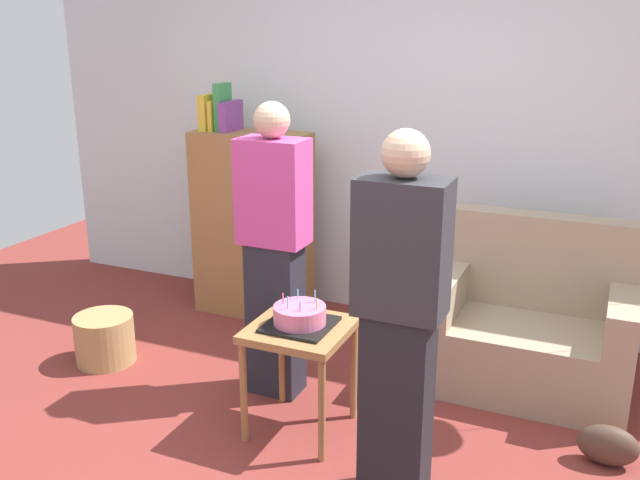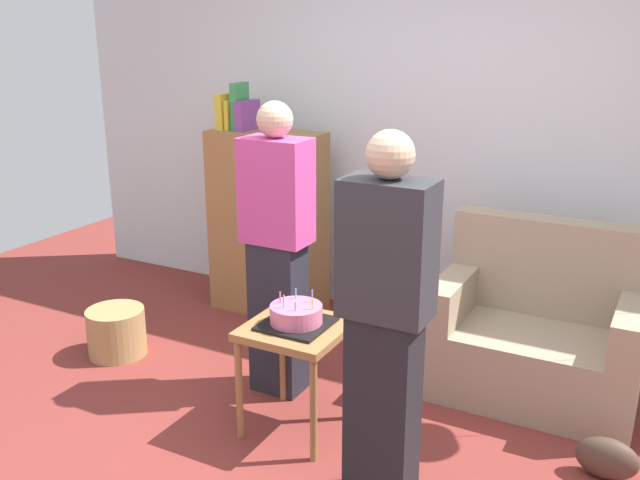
{
  "view_description": "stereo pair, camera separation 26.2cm",
  "coord_description": "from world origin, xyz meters",
  "px_view_note": "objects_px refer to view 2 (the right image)",
  "views": [
    {
      "loc": [
        1.17,
        -2.51,
        2.01
      ],
      "look_at": [
        -0.19,
        0.6,
        0.95
      ],
      "focal_mm": 39.32,
      "sensor_mm": 36.0,
      "label": 1
    },
    {
      "loc": [
        1.41,
        -2.4,
        2.01
      ],
      "look_at": [
        -0.19,
        0.6,
        0.95
      ],
      "focal_mm": 39.32,
      "sensor_mm": 36.0,
      "label": 2
    }
  ],
  "objects_px": {
    "birthday_cake": "(296,316)",
    "person_holding_cake": "(385,326)",
    "handbag": "(607,458)",
    "side_table": "(296,341)",
    "wicker_basket": "(117,332)",
    "couch": "(537,336)",
    "person_blowing_candles": "(277,250)",
    "bookshelf": "(267,221)"
  },
  "relations": [
    {
      "from": "birthday_cake",
      "to": "person_holding_cake",
      "type": "height_order",
      "value": "person_holding_cake"
    },
    {
      "from": "birthday_cake",
      "to": "handbag",
      "type": "distance_m",
      "value": 1.58
    },
    {
      "from": "handbag",
      "to": "birthday_cake",
      "type": "bearing_deg",
      "value": -168.22
    },
    {
      "from": "handbag",
      "to": "side_table",
      "type": "bearing_deg",
      "value": -168.22
    },
    {
      "from": "person_holding_cake",
      "to": "wicker_basket",
      "type": "distance_m",
      "value": 2.21
    },
    {
      "from": "couch",
      "to": "person_holding_cake",
      "type": "distance_m",
      "value": 1.44
    },
    {
      "from": "side_table",
      "to": "person_blowing_candles",
      "type": "height_order",
      "value": "person_blowing_candles"
    },
    {
      "from": "side_table",
      "to": "wicker_basket",
      "type": "xyz_separation_m",
      "value": [
        -1.42,
        0.2,
        -0.34
      ]
    },
    {
      "from": "handbag",
      "to": "person_holding_cake",
      "type": "bearing_deg",
      "value": -143.31
    },
    {
      "from": "person_holding_cake",
      "to": "handbag",
      "type": "bearing_deg",
      "value": -114.7
    },
    {
      "from": "couch",
      "to": "handbag",
      "type": "relative_size",
      "value": 3.93
    },
    {
      "from": "couch",
      "to": "side_table",
      "type": "height_order",
      "value": "couch"
    },
    {
      "from": "bookshelf",
      "to": "birthday_cake",
      "type": "bearing_deg",
      "value": -52.82
    },
    {
      "from": "person_blowing_candles",
      "to": "handbag",
      "type": "xyz_separation_m",
      "value": [
        1.76,
        -0.01,
        -0.73
      ]
    },
    {
      "from": "couch",
      "to": "wicker_basket",
      "type": "relative_size",
      "value": 3.06
    },
    {
      "from": "couch",
      "to": "bookshelf",
      "type": "bearing_deg",
      "value": 170.93
    },
    {
      "from": "side_table",
      "to": "handbag",
      "type": "xyz_separation_m",
      "value": [
        1.46,
        0.3,
        -0.39
      ]
    },
    {
      "from": "couch",
      "to": "wicker_basket",
      "type": "distance_m",
      "value": 2.54
    },
    {
      "from": "couch",
      "to": "bookshelf",
      "type": "xyz_separation_m",
      "value": [
        -1.96,
        0.31,
        0.33
      ]
    },
    {
      "from": "wicker_basket",
      "to": "handbag",
      "type": "distance_m",
      "value": 2.89
    },
    {
      "from": "bookshelf",
      "to": "couch",
      "type": "bearing_deg",
      "value": -9.07
    },
    {
      "from": "person_blowing_candles",
      "to": "wicker_basket",
      "type": "xyz_separation_m",
      "value": [
        -1.13,
        -0.11,
        -0.68
      ]
    },
    {
      "from": "birthday_cake",
      "to": "person_holding_cake",
      "type": "distance_m",
      "value": 0.72
    },
    {
      "from": "couch",
      "to": "handbag",
      "type": "bearing_deg",
      "value": -54.62
    },
    {
      "from": "person_holding_cake",
      "to": "handbag",
      "type": "xyz_separation_m",
      "value": [
        0.85,
        0.64,
        -0.73
      ]
    },
    {
      "from": "birthday_cake",
      "to": "person_blowing_candles",
      "type": "xyz_separation_m",
      "value": [
        -0.29,
        0.31,
        0.21
      ]
    },
    {
      "from": "bookshelf",
      "to": "birthday_cake",
      "type": "height_order",
      "value": "bookshelf"
    },
    {
      "from": "couch",
      "to": "person_holding_cake",
      "type": "bearing_deg",
      "value": -106.63
    },
    {
      "from": "wicker_basket",
      "to": "person_holding_cake",
      "type": "bearing_deg",
      "value": -14.71
    },
    {
      "from": "birthday_cake",
      "to": "wicker_basket",
      "type": "xyz_separation_m",
      "value": [
        -1.42,
        0.2,
        -0.48
      ]
    },
    {
      "from": "side_table",
      "to": "person_holding_cake",
      "type": "relative_size",
      "value": 0.35
    },
    {
      "from": "side_table",
      "to": "handbag",
      "type": "height_order",
      "value": "side_table"
    },
    {
      "from": "person_blowing_candles",
      "to": "handbag",
      "type": "bearing_deg",
      "value": 6.9
    },
    {
      "from": "couch",
      "to": "birthday_cake",
      "type": "height_order",
      "value": "couch"
    },
    {
      "from": "person_blowing_candles",
      "to": "person_holding_cake",
      "type": "distance_m",
      "value": 1.11
    },
    {
      "from": "side_table",
      "to": "person_blowing_candles",
      "type": "relative_size",
      "value": 0.35
    },
    {
      "from": "couch",
      "to": "person_blowing_candles",
      "type": "height_order",
      "value": "person_blowing_candles"
    },
    {
      "from": "couch",
      "to": "bookshelf",
      "type": "relative_size",
      "value": 0.68
    },
    {
      "from": "bookshelf",
      "to": "wicker_basket",
      "type": "height_order",
      "value": "bookshelf"
    },
    {
      "from": "person_blowing_candles",
      "to": "side_table",
      "type": "bearing_deg",
      "value": -39.5
    },
    {
      "from": "person_holding_cake",
      "to": "couch",
      "type": "bearing_deg",
      "value": -78.03
    },
    {
      "from": "couch",
      "to": "wicker_basket",
      "type": "height_order",
      "value": "couch"
    }
  ]
}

